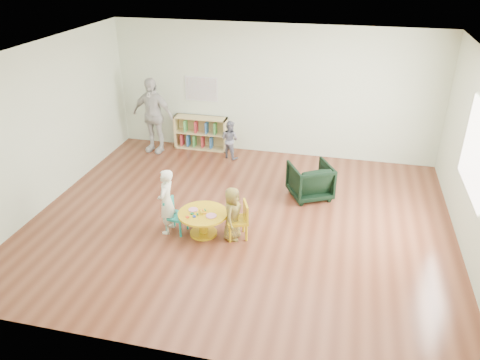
{
  "coord_description": "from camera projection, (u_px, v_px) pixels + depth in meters",
  "views": [
    {
      "loc": [
        1.56,
        -6.62,
        4.23
      ],
      "look_at": [
        0.06,
        -0.3,
        0.92
      ],
      "focal_mm": 35.0,
      "sensor_mm": 36.0,
      "label": 1
    }
  ],
  "objects": [
    {
      "name": "armchair",
      "position": [
        310.0,
        181.0,
        8.57
      ],
      "size": [
        0.96,
        0.97,
        0.66
      ],
      "primitive_type": "imported",
      "rotation": [
        0.0,
        0.0,
        3.63
      ],
      "color": "black",
      "rests_on": "ground"
    },
    {
      "name": "child_left",
      "position": [
        166.0,
        202.0,
        7.43
      ],
      "size": [
        0.27,
        0.4,
        1.1
      ],
      "primitive_type": "imported",
      "rotation": [
        0.0,
        0.0,
        -1.56
      ],
      "color": "white",
      "rests_on": "ground"
    },
    {
      "name": "room",
      "position": [
        242.0,
        114.0,
        7.12
      ],
      "size": [
        7.1,
        7.0,
        2.8
      ],
      "color": "brown",
      "rests_on": "ground"
    },
    {
      "name": "alphabet_poster",
      "position": [
        201.0,
        89.0,
        10.29
      ],
      "size": [
        0.74,
        0.01,
        0.54
      ],
      "color": "silver",
      "rests_on": "ground"
    },
    {
      "name": "adult_caretaker",
      "position": [
        153.0,
        115.0,
        10.27
      ],
      "size": [
        1.03,
        0.55,
        1.68
      ],
      "primitive_type": "imported",
      "rotation": [
        0.0,
        0.0,
        -0.15
      ],
      "color": "silver",
      "rests_on": "ground"
    },
    {
      "name": "kid_chair_right",
      "position": [
        240.0,
        219.0,
        7.38
      ],
      "size": [
        0.43,
        0.43,
        0.61
      ],
      "rotation": [
        0.0,
        0.0,
        1.97
      ],
      "color": "gold",
      "rests_on": "ground"
    },
    {
      "name": "child_right",
      "position": [
        232.0,
        214.0,
        7.31
      ],
      "size": [
        0.3,
        0.45,
        0.89
      ],
      "primitive_type": "imported",
      "rotation": [
        0.0,
        0.0,
        1.52
      ],
      "color": "gold",
      "rests_on": "ground"
    },
    {
      "name": "bookshelf",
      "position": [
        201.0,
        133.0,
        10.63
      ],
      "size": [
        1.2,
        0.3,
        0.75
      ],
      "color": "tan",
      "rests_on": "ground"
    },
    {
      "name": "activity_table",
      "position": [
        203.0,
        219.0,
        7.48
      ],
      "size": [
        0.79,
        0.79,
        0.44
      ],
      "rotation": [
        0.0,
        0.0,
        -0.08
      ],
      "color": "gold",
      "rests_on": "ground"
    },
    {
      "name": "kid_chair_left",
      "position": [
        174.0,
        215.0,
        7.55
      ],
      "size": [
        0.35,
        0.35,
        0.57
      ],
      "rotation": [
        0.0,
        0.0,
        -1.71
      ],
      "color": "teal",
      "rests_on": "ground"
    },
    {
      "name": "toddler",
      "position": [
        230.0,
        139.0,
        10.11
      ],
      "size": [
        0.5,
        0.45,
        0.84
      ],
      "primitive_type": "imported",
      "rotation": [
        0.0,
        0.0,
        2.76
      ],
      "color": "#181D3D",
      "rests_on": "ground"
    }
  ]
}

